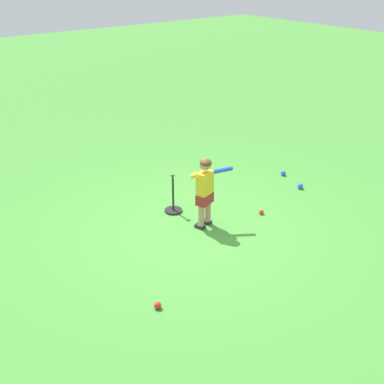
% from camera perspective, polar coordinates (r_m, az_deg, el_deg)
% --- Properties ---
extents(ground_plane, '(40.00, 40.00, 0.00)m').
position_cam_1_polar(ground_plane, '(7.32, -0.07, -4.41)').
color(ground_plane, '#479338').
extents(child_batter, '(0.59, 0.38, 1.08)m').
position_cam_1_polar(child_batter, '(7.14, 1.53, 0.66)').
color(child_batter, '#232328').
rests_on(child_batter, ground).
extents(play_ball_near_batter, '(0.08, 0.08, 0.08)m').
position_cam_1_polar(play_ball_near_batter, '(7.81, 7.99, -2.29)').
color(play_ball_near_batter, red).
rests_on(play_ball_near_batter, ground).
extents(play_ball_center_lawn, '(0.09, 0.09, 0.09)m').
position_cam_1_polar(play_ball_center_lawn, '(9.22, 10.47, 2.15)').
color(play_ball_center_lawn, blue).
rests_on(play_ball_center_lawn, ground).
extents(play_ball_far_left, '(0.09, 0.09, 0.09)m').
position_cam_1_polar(play_ball_far_left, '(5.84, -3.98, -12.88)').
color(play_ball_far_left, red).
rests_on(play_ball_far_left, ground).
extents(play_ball_far_right, '(0.10, 0.10, 0.10)m').
position_cam_1_polar(play_ball_far_right, '(8.76, 12.37, 0.67)').
color(play_ball_far_right, blue).
rests_on(play_ball_far_right, ground).
extents(batting_tee, '(0.28, 0.28, 0.62)m').
position_cam_1_polar(batting_tee, '(7.79, -2.17, -1.56)').
color(batting_tee, black).
rests_on(batting_tee, ground).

